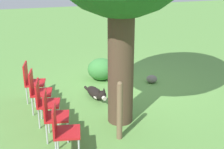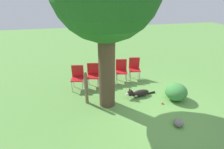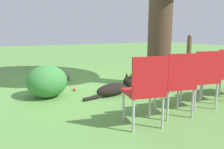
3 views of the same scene
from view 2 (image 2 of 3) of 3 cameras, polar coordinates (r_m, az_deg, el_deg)
The scene contains 11 objects.
ground_plane at distance 5.68m, azimuth 11.28°, elevation -11.14°, with size 30.00×30.00×0.00m, color #609947.
dog at distance 6.20m, azimuth 8.50°, elevation -6.08°, with size 0.37×1.17×0.38m.
fence_post at distance 5.65m, azimuth -8.44°, elevation -4.33°, with size 0.10×0.10×1.11m.
red_chair_0 at distance 7.32m, azimuth 7.33°, elevation 2.41°, with size 0.49×0.51×0.90m.
red_chair_1 at distance 7.08m, azimuth 3.07°, elevation 1.76°, with size 0.49×0.51×0.90m.
red_chair_2 at distance 6.87m, azimuth -1.45°, elevation 1.06°, with size 0.49×0.51×0.90m.
red_chair_3 at distance 6.72m, azimuth -6.22°, elevation 0.31°, with size 0.49×0.51×0.90m.
red_chair_4 at distance 6.61m, azimuth -11.18°, elevation -0.47°, with size 0.49×0.51×0.90m.
tennis_ball at distance 6.03m, azimuth 16.11°, elevation -8.95°, with size 0.07×0.07×0.07m.
garden_rock at distance 5.27m, azimuth 20.85°, elevation -14.45°, with size 0.28×0.27×0.20m.
low_shrub at distance 6.29m, azimuth 20.21°, elevation -5.34°, with size 0.73×0.73×0.58m.
Camera 2 is at (-4.13, 2.05, 3.31)m, focal length 28.00 mm.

